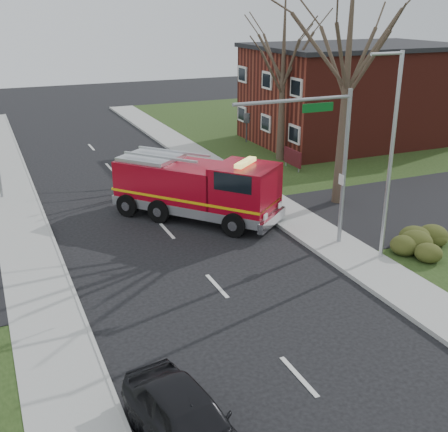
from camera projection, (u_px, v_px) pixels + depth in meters
name	position (u px, v px, depth m)	size (l,w,h in m)	color
ground	(217.00, 286.00, 21.16)	(120.00, 120.00, 0.00)	black
sidewalk_right	(353.00, 257.00, 23.46)	(2.40, 80.00, 0.15)	#9A9A95
sidewalk_left	(47.00, 319.00, 18.81)	(2.40, 80.00, 0.15)	#9A9A95
brick_building	(355.00, 93.00, 42.42)	(15.40, 10.40, 7.25)	maroon
health_center_sign	(293.00, 158.00, 35.50)	(0.12, 2.00, 1.40)	#491117
hedge_corner	(424.00, 244.00, 23.48)	(2.80, 2.00, 0.90)	#343D16
bare_tree_near	(348.00, 60.00, 27.25)	(6.00, 6.00, 12.00)	#372A20
bare_tree_far	(283.00, 63.00, 35.85)	(5.25, 5.25, 10.50)	#372A20
traffic_signal_mast	(320.00, 143.00, 22.74)	(5.29, 0.18, 6.80)	gray
streetlight_pole	(390.00, 153.00, 21.80)	(1.48, 0.16, 8.40)	#B7BABF
fire_engine	(198.00, 190.00, 27.42)	(7.26, 7.98, 3.26)	maroon
parked_car_maroon	(187.00, 422.00, 13.20)	(1.79, 4.45, 1.52)	black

